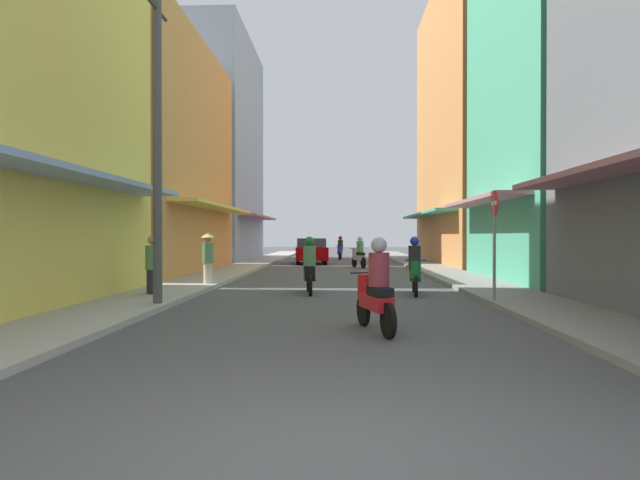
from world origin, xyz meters
TOP-DOWN VIEW (x-y plane):
  - ground_plane at (0.00, 19.67)m, footprint 104.14×104.14m
  - sidewalk_left at (-4.55, 19.67)m, footprint 1.96×55.34m
  - sidewalk_right at (4.55, 19.67)m, footprint 1.96×55.34m
  - building_left_mid at (-8.52, 18.81)m, footprint 7.05×11.41m
  - building_left_far at (-8.52, 30.86)m, footprint 7.05×10.81m
  - building_right_mid at (8.53, 14.91)m, footprint 7.05×8.33m
  - building_right_far at (8.53, 26.82)m, footprint 7.05×13.86m
  - motorbike_blue at (0.21, 31.73)m, footprint 0.55×1.81m
  - motorbike_black at (-0.67, 11.02)m, footprint 0.55×1.81m
  - motorbike_silver at (1.13, 23.05)m, footprint 0.76×1.74m
  - motorbike_red at (0.76, 5.09)m, footprint 0.68×1.77m
  - motorbike_green at (2.22, 10.91)m, footprint 0.55×1.81m
  - parked_car at (-1.45, 26.79)m, footprint 2.08×4.23m
  - pedestrian_far at (-3.92, 12.73)m, footprint 0.44×0.44m
  - pedestrian_crossing at (-4.60, 9.69)m, footprint 0.34×0.34m
  - utility_pole at (-3.82, 7.82)m, footprint 0.20×1.20m
  - street_sign_no_entry at (3.72, 8.65)m, footprint 0.07×0.60m

SIDE VIEW (x-z plane):
  - ground_plane at x=0.00m, z-range 0.00..0.00m
  - sidewalk_left at x=-4.55m, z-range 0.00..0.12m
  - sidewalk_right at x=4.55m, z-range 0.00..0.12m
  - motorbike_blue at x=0.21m, z-range -0.09..1.49m
  - motorbike_black at x=-0.67m, z-range -0.09..1.49m
  - motorbike_silver at x=1.13m, z-range -0.09..1.49m
  - motorbike_red at x=0.76m, z-range -0.09..1.49m
  - motorbike_green at x=2.22m, z-range -0.09..1.49m
  - parked_car at x=-1.45m, z-range 0.01..1.46m
  - pedestrian_crossing at x=-4.60m, z-range 0.00..1.60m
  - pedestrian_far at x=-3.92m, z-range 0.11..1.81m
  - street_sign_no_entry at x=3.72m, z-range 0.39..3.04m
  - utility_pole at x=-3.82m, z-range 0.08..7.23m
  - building_left_mid at x=-8.52m, z-range 0.00..9.79m
  - building_left_far at x=-8.52m, z-range -0.01..14.19m
  - building_right_far at x=8.53m, z-range -0.01..15.75m
  - building_right_mid at x=8.53m, z-range -0.01..16.93m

